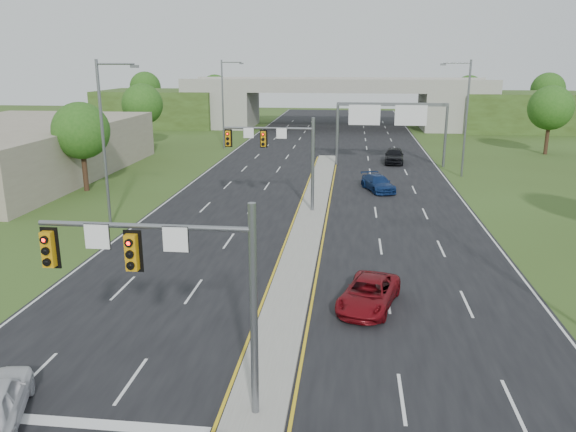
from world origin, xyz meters
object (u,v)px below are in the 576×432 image
(sign_gantry, at_px, (390,117))
(overpass, at_px, (336,106))
(car_far_b, at_px, (378,183))
(signal_mast_far, at_px, (282,149))
(car_far_c, at_px, (394,155))
(car_far_a, at_px, (369,293))
(signal_mast_near, at_px, (178,275))

(sign_gantry, distance_m, overpass, 35.75)
(car_far_b, bearing_deg, sign_gantry, 63.61)
(car_far_b, bearing_deg, signal_mast_far, -152.53)
(overpass, distance_m, car_far_b, 47.61)
(overpass, height_order, car_far_c, overpass)
(car_far_a, relative_size, car_far_c, 0.96)
(sign_gantry, bearing_deg, car_far_c, 66.91)
(signal_mast_far, height_order, car_far_c, signal_mast_far)
(overpass, xyz_separation_m, car_far_c, (7.44, -33.30, -2.69))
(sign_gantry, xyz_separation_m, car_far_a, (-2.93, -36.27, -4.56))
(overpass, xyz_separation_m, car_far_b, (5.14, -47.25, -2.86))
(car_far_a, bearing_deg, sign_gantry, 100.26)
(signal_mast_near, distance_m, overpass, 80.11)
(sign_gantry, bearing_deg, signal_mast_far, -114.11)
(signal_mast_near, xyz_separation_m, overpass, (2.26, 80.07, -1.17))
(signal_mast_near, distance_m, car_far_b, 33.89)
(overpass, height_order, car_far_a, overpass)
(overpass, relative_size, car_far_a, 16.92)
(signal_mast_far, height_order, car_far_b, signal_mast_far)
(signal_mast_far, bearing_deg, car_far_a, -69.72)
(signal_mast_near, xyz_separation_m, car_far_c, (9.71, 46.78, -3.86))
(car_far_c, bearing_deg, car_far_b, -95.10)
(overpass, bearing_deg, car_far_a, -86.99)
(signal_mast_far, xyz_separation_m, overpass, (2.26, 55.07, -1.17))
(signal_mast_near, relative_size, car_far_c, 1.42)
(car_far_b, xyz_separation_m, car_far_c, (2.31, 13.95, 0.17))
(sign_gantry, distance_m, car_far_b, 13.08)
(signal_mast_far, distance_m, overpass, 55.13)
(car_far_a, height_order, car_far_b, car_far_b)
(signal_mast_near, distance_m, car_far_c, 47.93)
(signal_mast_far, bearing_deg, overpass, 87.65)
(car_far_c, bearing_deg, signal_mast_far, -109.73)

